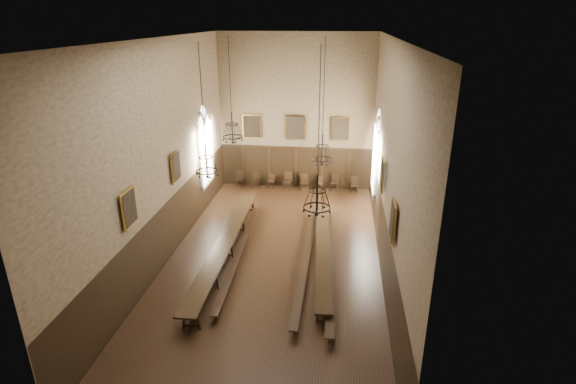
% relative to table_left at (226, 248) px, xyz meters
% --- Properties ---
extents(floor, '(9.00, 18.00, 0.02)m').
position_rel_table_left_xyz_m(floor, '(2.07, 0.00, -0.43)').
color(floor, black).
rests_on(floor, ground).
extents(ceiling, '(9.00, 18.00, 0.02)m').
position_rel_table_left_xyz_m(ceiling, '(2.07, 0.00, 8.59)').
color(ceiling, black).
rests_on(ceiling, ground).
extents(wall_back, '(9.00, 0.02, 9.00)m').
position_rel_table_left_xyz_m(wall_back, '(2.07, 9.01, 4.08)').
color(wall_back, '#947F5B').
rests_on(wall_back, ground).
extents(wall_front, '(9.00, 0.02, 9.00)m').
position_rel_table_left_xyz_m(wall_front, '(2.07, -9.01, 4.08)').
color(wall_front, '#947F5B').
rests_on(wall_front, ground).
extents(wall_left, '(0.02, 18.00, 9.00)m').
position_rel_table_left_xyz_m(wall_left, '(-2.44, 0.00, 4.08)').
color(wall_left, '#947F5B').
rests_on(wall_left, ground).
extents(wall_right, '(0.02, 18.00, 9.00)m').
position_rel_table_left_xyz_m(wall_right, '(6.58, 0.00, 4.08)').
color(wall_right, '#947F5B').
rests_on(wall_right, ground).
extents(wainscot_panelling, '(9.00, 18.00, 2.50)m').
position_rel_table_left_xyz_m(wainscot_panelling, '(2.07, 0.00, 0.83)').
color(wainscot_panelling, black).
rests_on(wainscot_panelling, floor).
extents(table_left, '(0.81, 10.80, 0.84)m').
position_rel_table_left_xyz_m(table_left, '(0.00, 0.00, 0.00)').
color(table_left, black).
rests_on(table_left, floor).
extents(table_right, '(1.09, 9.09, 0.71)m').
position_rel_table_left_xyz_m(table_right, '(4.17, 0.03, -0.07)').
color(table_right, black).
rests_on(table_right, floor).
extents(bench_left_outer, '(0.81, 9.09, 0.41)m').
position_rel_table_left_xyz_m(bench_left_outer, '(-0.42, -0.23, -0.16)').
color(bench_left_outer, black).
rests_on(bench_left_outer, floor).
extents(bench_left_inner, '(0.56, 9.20, 0.41)m').
position_rel_table_left_xyz_m(bench_left_inner, '(0.60, -0.05, -0.16)').
color(bench_left_inner, black).
rests_on(bench_left_inner, floor).
extents(bench_right_inner, '(0.39, 9.83, 0.44)m').
position_rel_table_left_xyz_m(bench_right_inner, '(3.50, -0.20, -0.14)').
color(bench_right_inner, black).
rests_on(bench_right_inner, floor).
extents(bench_right_outer, '(0.33, 10.63, 0.48)m').
position_rel_table_left_xyz_m(bench_right_outer, '(4.60, -0.06, -0.12)').
color(bench_right_outer, black).
rests_on(bench_right_outer, floor).
extents(chair_0, '(0.44, 0.44, 0.99)m').
position_rel_table_left_xyz_m(chair_0, '(-1.35, 8.60, -0.12)').
color(chair_0, black).
rests_on(chair_0, floor).
extents(chair_1, '(0.43, 0.43, 0.96)m').
position_rel_table_left_xyz_m(chair_1, '(-0.32, 8.62, -0.13)').
color(chair_1, black).
rests_on(chair_1, floor).
extents(chair_2, '(0.42, 0.42, 0.87)m').
position_rel_table_left_xyz_m(chair_2, '(0.61, 8.57, -0.16)').
color(chair_2, black).
rests_on(chair_2, floor).
extents(chair_3, '(0.53, 0.53, 1.03)m').
position_rel_table_left_xyz_m(chair_3, '(1.63, 8.52, -0.11)').
color(chair_3, black).
rests_on(chair_3, floor).
extents(chair_4, '(0.49, 0.49, 1.01)m').
position_rel_table_left_xyz_m(chair_4, '(2.64, 8.49, -0.12)').
color(chair_4, black).
rests_on(chair_4, floor).
extents(chair_5, '(0.43, 0.43, 0.87)m').
position_rel_table_left_xyz_m(chair_5, '(3.58, 8.59, -0.16)').
color(chair_5, black).
rests_on(chair_5, floor).
extents(chair_6, '(0.52, 0.52, 1.01)m').
position_rel_table_left_xyz_m(chair_6, '(4.45, 8.59, -0.12)').
color(chair_6, black).
rests_on(chair_6, floor).
extents(chair_7, '(0.45, 0.45, 0.93)m').
position_rel_table_left_xyz_m(chair_7, '(5.63, 8.49, -0.14)').
color(chair_7, black).
rests_on(chair_7, floor).
extents(chandelier_back_left, '(0.93, 0.93, 4.57)m').
position_rel_table_left_xyz_m(chandelier_back_left, '(-0.23, 2.93, 4.45)').
color(chandelier_back_left, black).
rests_on(chandelier_back_left, ceiling).
extents(chandelier_back_right, '(0.92, 0.92, 5.31)m').
position_rel_table_left_xyz_m(chandelier_back_right, '(3.92, 2.39, 3.76)').
color(chandelier_back_right, black).
rests_on(chandelier_back_right, ceiling).
extents(chandelier_front_left, '(0.79, 0.79, 4.45)m').
position_rel_table_left_xyz_m(chandelier_front_left, '(0.09, -2.22, 4.58)').
color(chandelier_front_left, black).
rests_on(chandelier_front_left, ceiling).
extents(chandelier_front_right, '(0.94, 0.94, 5.38)m').
position_rel_table_left_xyz_m(chandelier_front_right, '(4.00, -2.88, 3.69)').
color(chandelier_front_right, black).
rests_on(chandelier_front_right, ceiling).
extents(portrait_back_0, '(1.10, 0.12, 1.40)m').
position_rel_table_left_xyz_m(portrait_back_0, '(-0.53, 8.88, 3.28)').
color(portrait_back_0, '#B2822A').
rests_on(portrait_back_0, wall_back).
extents(portrait_back_1, '(1.10, 0.12, 1.40)m').
position_rel_table_left_xyz_m(portrait_back_1, '(2.07, 8.88, 3.28)').
color(portrait_back_1, '#B2822A').
rests_on(portrait_back_1, wall_back).
extents(portrait_back_2, '(1.10, 0.12, 1.40)m').
position_rel_table_left_xyz_m(portrait_back_2, '(4.67, 8.88, 3.28)').
color(portrait_back_2, '#B2822A').
rests_on(portrait_back_2, wall_back).
extents(portrait_left_0, '(0.12, 1.00, 1.30)m').
position_rel_table_left_xyz_m(portrait_left_0, '(-2.31, 1.00, 3.28)').
color(portrait_left_0, '#B2822A').
rests_on(portrait_left_0, wall_left).
extents(portrait_left_1, '(0.12, 1.00, 1.30)m').
position_rel_table_left_xyz_m(portrait_left_1, '(-2.31, -3.50, 3.28)').
color(portrait_left_1, '#B2822A').
rests_on(portrait_left_1, wall_left).
extents(portrait_right_0, '(0.12, 1.00, 1.30)m').
position_rel_table_left_xyz_m(portrait_right_0, '(6.45, 1.00, 3.28)').
color(portrait_right_0, '#B2822A').
rests_on(portrait_right_0, wall_right).
extents(portrait_right_1, '(0.12, 1.00, 1.30)m').
position_rel_table_left_xyz_m(portrait_right_1, '(6.45, -3.50, 3.28)').
color(portrait_right_1, '#B2822A').
rests_on(portrait_right_1, wall_right).
extents(window_right, '(0.20, 2.20, 4.60)m').
position_rel_table_left_xyz_m(window_right, '(6.50, 5.50, 2.98)').
color(window_right, white).
rests_on(window_right, wall_right).
extents(window_left, '(0.20, 2.20, 4.60)m').
position_rel_table_left_xyz_m(window_left, '(-2.36, 5.50, 2.98)').
color(window_left, white).
rests_on(window_left, wall_left).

